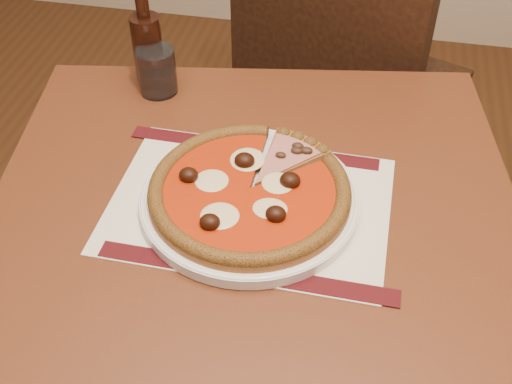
% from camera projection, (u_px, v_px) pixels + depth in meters
% --- Properties ---
extents(table, '(0.92, 0.92, 0.75)m').
position_uv_depth(table, '(253.00, 261.00, 1.02)').
color(table, maroon).
rests_on(table, ground).
extents(chair_far, '(0.60, 0.60, 0.98)m').
position_uv_depth(chair_far, '(342.00, 79.00, 1.56)').
color(chair_far, black).
rests_on(chair_far, ground).
extents(placemat, '(0.42, 0.30, 0.00)m').
position_uv_depth(placemat, '(250.00, 204.00, 0.96)').
color(placemat, silver).
rests_on(placemat, table).
extents(plate, '(0.33, 0.33, 0.02)m').
position_uv_depth(plate, '(250.00, 200.00, 0.96)').
color(plate, white).
rests_on(plate, placemat).
extents(pizza, '(0.30, 0.30, 0.04)m').
position_uv_depth(pizza, '(249.00, 190.00, 0.94)').
color(pizza, '#9C5F25').
rests_on(pizza, plate).
extents(ham_slice, '(0.10, 0.14, 0.02)m').
position_uv_depth(ham_slice, '(295.00, 160.00, 1.00)').
color(ham_slice, '#9C5F25').
rests_on(ham_slice, plate).
extents(water_glass, '(0.08, 0.08, 0.08)m').
position_uv_depth(water_glass, '(157.00, 71.00, 1.16)').
color(water_glass, white).
rests_on(water_glass, table).
extents(bottle, '(0.05, 0.05, 0.18)m').
position_uv_depth(bottle, '(147.00, 45.00, 1.17)').
color(bottle, '#36170D').
rests_on(bottle, table).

